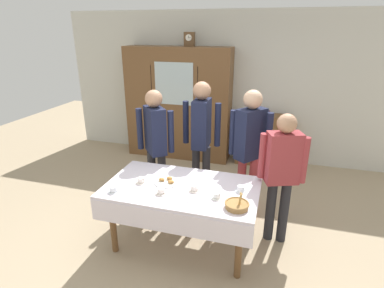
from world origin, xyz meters
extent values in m
plane|color=tan|center=(0.00, 0.00, 0.00)|extent=(12.00, 12.00, 0.00)
cube|color=silver|center=(0.00, 2.65, 1.35)|extent=(6.40, 0.10, 2.70)
cylinder|color=brown|center=(-0.70, -0.54, 0.37)|extent=(0.07, 0.07, 0.73)
cylinder|color=brown|center=(0.70, -0.54, 0.37)|extent=(0.07, 0.07, 0.73)
cylinder|color=brown|center=(-0.70, 0.14, 0.37)|extent=(0.07, 0.07, 0.73)
cylinder|color=brown|center=(0.70, 0.14, 0.37)|extent=(0.07, 0.07, 0.73)
cube|color=silver|center=(0.00, -0.20, 0.75)|extent=(1.67, 0.96, 0.03)
cube|color=silver|center=(0.00, -0.68, 0.61)|extent=(1.67, 0.01, 0.24)
cube|color=brown|center=(-0.90, 2.35, 1.04)|extent=(1.98, 0.45, 2.08)
cube|color=silver|center=(-0.90, 2.13, 1.46)|extent=(0.71, 0.01, 0.75)
cube|color=black|center=(-1.34, 2.13, 0.94)|extent=(0.01, 0.01, 1.67)
cube|color=black|center=(-0.46, 2.13, 0.94)|extent=(0.01, 0.01, 1.67)
cube|color=brown|center=(-0.68, 2.35, 2.20)|extent=(0.18, 0.10, 0.24)
cylinder|color=white|center=(-0.68, 2.30, 2.23)|extent=(0.11, 0.01, 0.11)
cube|color=black|center=(-0.68, 2.30, 2.25)|extent=(0.00, 0.00, 0.04)
cube|color=black|center=(-0.66, 2.30, 2.23)|extent=(0.05, 0.00, 0.00)
cube|color=brown|center=(0.72, 2.41, 0.47)|extent=(0.96, 0.35, 0.94)
cube|color=#2D5184|center=(0.72, 2.41, 0.96)|extent=(0.13, 0.18, 0.03)
cube|color=#664C7A|center=(0.72, 2.41, 0.99)|extent=(0.15, 0.21, 0.04)
cylinder|color=white|center=(-0.16, -0.42, 0.77)|extent=(0.13, 0.13, 0.01)
cylinder|color=white|center=(-0.16, -0.42, 0.80)|extent=(0.08, 0.08, 0.05)
torus|color=white|center=(-0.12, -0.42, 0.80)|extent=(0.04, 0.01, 0.04)
cylinder|color=#47230F|center=(-0.16, -0.42, 0.82)|extent=(0.06, 0.06, 0.01)
cylinder|color=white|center=(-0.65, -0.52, 0.77)|extent=(0.13, 0.13, 0.01)
cylinder|color=white|center=(-0.65, -0.52, 0.80)|extent=(0.08, 0.08, 0.05)
torus|color=white|center=(-0.61, -0.52, 0.80)|extent=(0.04, 0.01, 0.04)
cylinder|color=white|center=(0.42, -0.34, 0.77)|extent=(0.13, 0.13, 0.01)
cylinder|color=white|center=(0.42, -0.34, 0.80)|extent=(0.08, 0.08, 0.05)
torus|color=white|center=(0.46, -0.34, 0.80)|extent=(0.04, 0.01, 0.04)
cylinder|color=white|center=(0.64, -0.13, 0.77)|extent=(0.13, 0.13, 0.01)
cylinder|color=white|center=(0.64, -0.13, 0.80)|extent=(0.08, 0.08, 0.05)
torus|color=white|center=(0.67, -0.13, 0.80)|extent=(0.04, 0.01, 0.04)
cylinder|color=#47230F|center=(0.64, -0.13, 0.82)|extent=(0.06, 0.06, 0.01)
cylinder|color=white|center=(-0.46, -0.25, 0.77)|extent=(0.13, 0.13, 0.01)
cylinder|color=white|center=(-0.46, -0.25, 0.80)|extent=(0.08, 0.08, 0.05)
torus|color=white|center=(-0.43, -0.25, 0.80)|extent=(0.04, 0.01, 0.04)
cylinder|color=#47230F|center=(-0.46, -0.25, 0.82)|extent=(0.06, 0.06, 0.01)
cylinder|color=white|center=(0.16, -0.26, 0.77)|extent=(0.13, 0.13, 0.01)
cylinder|color=white|center=(0.16, -0.26, 0.80)|extent=(0.08, 0.08, 0.05)
torus|color=white|center=(0.20, -0.26, 0.80)|extent=(0.04, 0.01, 0.04)
cylinder|color=#47230F|center=(0.16, -0.26, 0.82)|extent=(0.06, 0.06, 0.01)
cylinder|color=#9E7542|center=(0.64, -0.47, 0.79)|extent=(0.22, 0.22, 0.05)
torus|color=#9E7542|center=(0.64, -0.47, 0.81)|extent=(0.24, 0.24, 0.02)
cylinder|color=tan|center=(0.67, -0.48, 0.86)|extent=(0.03, 0.02, 0.12)
cylinder|color=tan|center=(0.67, -0.47, 0.86)|extent=(0.04, 0.04, 0.12)
cylinder|color=tan|center=(0.67, -0.45, 0.86)|extent=(0.02, 0.04, 0.12)
cylinder|color=white|center=(-0.19, -0.17, 0.77)|extent=(0.28, 0.28, 0.01)
ellipsoid|color=#BC7F3D|center=(-0.13, -0.19, 0.79)|extent=(0.07, 0.05, 0.04)
ellipsoid|color=#BC7F3D|center=(-0.17, -0.11, 0.79)|extent=(0.07, 0.05, 0.04)
ellipsoid|color=#BC7F3D|center=(-0.25, -0.17, 0.79)|extent=(0.07, 0.05, 0.04)
cube|color=silver|center=(0.10, -0.50, 0.76)|extent=(0.10, 0.01, 0.00)
ellipsoid|color=silver|center=(0.16, -0.50, 0.77)|extent=(0.03, 0.02, 0.01)
cube|color=silver|center=(0.36, -0.16, 0.76)|extent=(0.10, 0.01, 0.00)
ellipsoid|color=silver|center=(0.41, -0.16, 0.77)|extent=(0.03, 0.02, 0.01)
cylinder|color=#232328|center=(-0.11, 0.77, 0.43)|extent=(0.11, 0.11, 0.87)
cylinder|color=#232328|center=(0.04, 0.77, 0.43)|extent=(0.11, 0.11, 0.87)
cube|color=#191E38|center=(-0.03, 0.77, 1.19)|extent=(0.21, 0.37, 0.65)
sphere|color=tan|center=(-0.03, 0.77, 1.63)|extent=(0.23, 0.23, 0.23)
cylinder|color=#191E38|center=(-0.25, 0.77, 1.19)|extent=(0.08, 0.08, 0.58)
cylinder|color=#191E38|center=(0.19, 0.77, 1.19)|extent=(0.08, 0.08, 0.58)
cylinder|color=#232328|center=(-0.67, 0.50, 0.41)|extent=(0.11, 0.11, 0.82)
cylinder|color=#232328|center=(-0.52, 0.50, 0.41)|extent=(0.11, 0.11, 0.82)
cube|color=#191E38|center=(-0.59, 0.50, 1.13)|extent=(0.39, 0.40, 0.62)
sphere|color=tan|center=(-0.59, 0.50, 1.55)|extent=(0.22, 0.22, 0.22)
cylinder|color=#191E38|center=(-0.81, 0.50, 1.13)|extent=(0.08, 0.08, 0.56)
cylinder|color=#191E38|center=(-0.37, 0.50, 1.13)|extent=(0.08, 0.08, 0.56)
cylinder|color=#933338|center=(0.56, 0.60, 0.42)|extent=(0.11, 0.11, 0.85)
cylinder|color=#933338|center=(0.71, 0.60, 0.42)|extent=(0.11, 0.11, 0.85)
cube|color=#191E38|center=(0.63, 0.60, 1.17)|extent=(0.38, 0.41, 0.64)
sphere|color=tan|center=(0.63, 0.60, 1.60)|extent=(0.23, 0.23, 0.23)
cylinder|color=#191E38|center=(0.41, 0.60, 1.17)|extent=(0.08, 0.08, 0.57)
cylinder|color=#191E38|center=(0.85, 0.60, 1.17)|extent=(0.08, 0.08, 0.57)
cylinder|color=#232328|center=(0.96, 0.19, 0.39)|extent=(0.11, 0.11, 0.77)
cylinder|color=#232328|center=(1.11, 0.19, 0.39)|extent=(0.11, 0.11, 0.77)
cube|color=#933338|center=(1.04, 0.19, 1.06)|extent=(0.41, 0.31, 0.58)
sphere|color=tan|center=(1.04, 0.19, 1.46)|extent=(0.21, 0.21, 0.21)
cylinder|color=#933338|center=(0.82, 0.19, 1.06)|extent=(0.08, 0.08, 0.52)
cylinder|color=#933338|center=(1.26, 0.19, 1.06)|extent=(0.08, 0.08, 0.52)
camera|label=1|loc=(0.94, -3.03, 2.39)|focal=28.68mm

